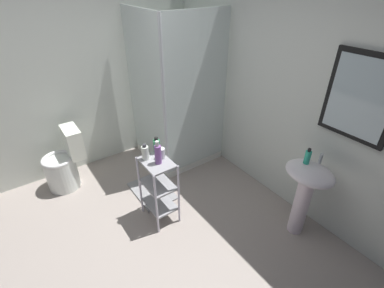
# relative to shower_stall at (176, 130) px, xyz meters

# --- Properties ---
(ground_plane) EXTENTS (4.20, 4.20, 0.02)m
(ground_plane) POSITION_rel_shower_stall_xyz_m (1.20, -1.23, -0.47)
(ground_plane) COLOR #9E9189
(wall_back) EXTENTS (4.20, 0.14, 2.50)m
(wall_back) POSITION_rel_shower_stall_xyz_m (1.21, 0.62, 0.79)
(wall_back) COLOR silver
(wall_back) RESTS_ON ground_plane
(wall_left) EXTENTS (0.10, 4.20, 2.50)m
(wall_left) POSITION_rel_shower_stall_xyz_m (-0.65, -1.23, 0.79)
(wall_left) COLOR silver
(wall_left) RESTS_ON ground_plane
(shower_stall) EXTENTS (0.92, 0.92, 2.00)m
(shower_stall) POSITION_rel_shower_stall_xyz_m (0.00, 0.00, 0.00)
(shower_stall) COLOR white
(shower_stall) RESTS_ON ground_plane
(pedestal_sink) EXTENTS (0.46, 0.37, 0.81)m
(pedestal_sink) POSITION_rel_shower_stall_xyz_m (1.84, 0.29, 0.12)
(pedestal_sink) COLOR white
(pedestal_sink) RESTS_ON ground_plane
(sink_faucet) EXTENTS (0.03, 0.03, 0.10)m
(sink_faucet) POSITION_rel_shower_stall_xyz_m (1.84, 0.41, 0.40)
(sink_faucet) COLOR silver
(sink_faucet) RESTS_ON pedestal_sink
(toilet) EXTENTS (0.37, 0.49, 0.76)m
(toilet) POSITION_rel_shower_stall_xyz_m (-0.28, -1.44, -0.15)
(toilet) COLOR white
(toilet) RESTS_ON ground_plane
(storage_cart) EXTENTS (0.38, 0.28, 0.74)m
(storage_cart) POSITION_rel_shower_stall_xyz_m (0.86, -0.76, -0.03)
(storage_cart) COLOR silver
(storage_cart) RESTS_ON ground_plane
(hand_soap_bottle) EXTENTS (0.05, 0.05, 0.16)m
(hand_soap_bottle) POSITION_rel_shower_stall_xyz_m (1.77, 0.31, 0.42)
(hand_soap_bottle) COLOR #2DBC99
(hand_soap_bottle) RESTS_ON pedestal_sink
(conditioner_bottle_purple) EXTENTS (0.07, 0.07, 0.24)m
(conditioner_bottle_purple) POSITION_rel_shower_stall_xyz_m (0.89, -0.75, 0.38)
(conditioner_bottle_purple) COLOR #8B54A4
(conditioner_bottle_purple) RESTS_ON storage_cart
(body_wash_bottle_green) EXTENTS (0.07, 0.07, 0.18)m
(body_wash_bottle_green) POSITION_rel_shower_stall_xyz_m (0.72, -0.68, 0.35)
(body_wash_bottle_green) COLOR #309456
(body_wash_bottle_green) RESTS_ON storage_cart
(lotion_bottle_white) EXTENTS (0.07, 0.07, 0.17)m
(lotion_bottle_white) POSITION_rel_shower_stall_xyz_m (0.77, -0.83, 0.35)
(lotion_bottle_white) COLOR white
(lotion_bottle_white) RESTS_ON storage_cart
(rinse_cup) EXTENTS (0.07, 0.07, 0.11)m
(rinse_cup) POSITION_rel_shower_stall_xyz_m (0.84, -0.69, 0.33)
(rinse_cup) COLOR silver
(rinse_cup) RESTS_ON storage_cart
(bath_mat) EXTENTS (0.60, 0.40, 0.02)m
(bath_mat) POSITION_rel_shower_stall_xyz_m (0.45, -0.65, -0.45)
(bath_mat) COLOR gray
(bath_mat) RESTS_ON ground_plane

